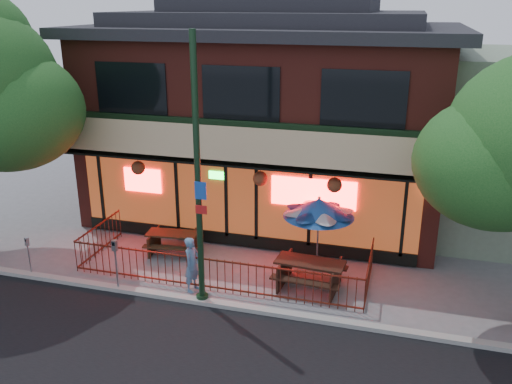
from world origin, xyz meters
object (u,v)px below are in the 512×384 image
at_px(parking_meter_near, 115,257).
at_px(parking_meter_far, 28,250).
at_px(patio_umbrella, 319,208).
at_px(picnic_table_right, 310,270).
at_px(street_light, 198,190).
at_px(pedestrian, 192,264).
at_px(picnic_table_left, 173,239).

distance_m(parking_meter_near, parking_meter_far, 2.89).
bearing_deg(parking_meter_far, patio_umbrella, 18.08).
xyz_separation_m(picnic_table_right, patio_umbrella, (0.02, 1.07, 1.47)).
xyz_separation_m(parking_meter_near, parking_meter_far, (-2.88, 0.08, -0.21)).
xyz_separation_m(picnic_table_right, parking_meter_near, (-5.07, -1.61, 0.50)).
height_order(street_light, picnic_table_right, street_light).
bearing_deg(street_light, picnic_table_right, 30.40).
distance_m(picnic_table_right, parking_meter_far, 8.10).
xyz_separation_m(street_light, pedestrian, (-0.47, 0.50, -2.36)).
bearing_deg(picnic_table_right, parking_meter_near, -162.39).
height_order(parking_meter_near, parking_meter_far, parking_meter_near).
relative_size(street_light, parking_meter_far, 5.81).
xyz_separation_m(patio_umbrella, pedestrian, (-3.09, -2.10, -1.21)).
distance_m(picnic_table_left, parking_meter_near, 2.73).
bearing_deg(parking_meter_far, street_light, -0.03).
distance_m(street_light, picnic_table_right, 4.00).
bearing_deg(street_light, parking_meter_near, -178.20).
height_order(picnic_table_right, patio_umbrella, patio_umbrella).
bearing_deg(picnic_table_right, picnic_table_left, 167.46).
bearing_deg(picnic_table_left, parking_meter_near, -100.25).
relative_size(street_light, patio_umbrella, 2.99).
bearing_deg(picnic_table_left, patio_umbrella, 0.62).
height_order(street_light, parking_meter_near, street_light).
distance_m(patio_umbrella, pedestrian, 3.93).
height_order(pedestrian, parking_meter_far, pedestrian).
relative_size(picnic_table_left, parking_meter_far, 1.45).
distance_m(patio_umbrella, parking_meter_far, 8.46).
height_order(picnic_table_left, patio_umbrella, patio_umbrella).
height_order(pedestrian, parking_meter_near, pedestrian).
bearing_deg(picnic_table_right, patio_umbrella, 89.13).
relative_size(picnic_table_right, pedestrian, 1.27).
xyz_separation_m(street_light, picnic_table_left, (-1.98, 2.55, -2.70)).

